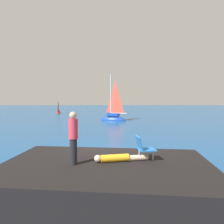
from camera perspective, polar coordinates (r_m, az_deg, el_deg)
The scene contains 9 objects.
ground_plane at distance 9.59m, azimuth -1.10°, elevation -13.54°, with size 160.00×160.00×0.00m, color navy.
shore_ledge at distance 6.59m, azimuth -1.61°, elevation -17.85°, with size 6.52×3.93×0.85m, color black.
boulder_seaward at distance 9.20m, azimuth 16.75°, elevation -14.46°, with size 1.13×0.90×0.62m, color black.
boulder_inland at distance 8.75m, azimuth -17.59°, elevation -15.44°, with size 0.86×0.69×0.47m, color black.
sailboat_near at distance 26.13m, azimuth 0.31°, elevation -1.67°, with size 3.68×2.35×6.63m.
sailboat_far at distance 40.42m, azimuth -15.05°, elevation -0.09°, with size 0.69×1.95×3.59m.
person_sunbather at distance 6.56m, azimuth 1.91°, elevation -12.97°, with size 1.75×0.52×0.25m.
person_standing at distance 6.21m, azimuth -11.03°, elevation -6.88°, with size 0.28×0.28×1.62m.
beach_chair at distance 6.67m, azimuth 8.92°, elevation -9.81°, with size 0.67×0.57×0.80m.
Camera 1 is at (0.17, -9.15, 2.86)m, focal length 32.09 mm.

